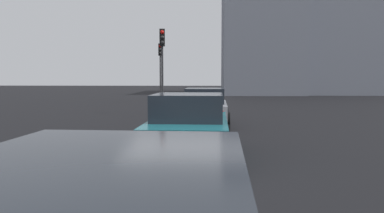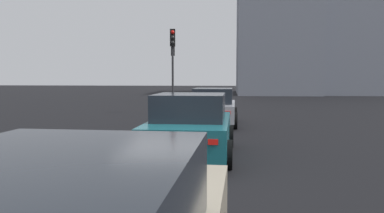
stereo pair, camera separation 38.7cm
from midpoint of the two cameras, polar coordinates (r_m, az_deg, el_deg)
ground_plane at (r=7.63m, az=1.04°, el=-11.45°), size 160.00×160.00×0.20m
car_silver_lead at (r=15.95m, az=3.87°, el=-0.10°), size 4.27×2.03×1.52m
car_teal_second at (r=9.56m, az=0.97°, el=-2.98°), size 4.22×2.15×1.57m
traffic_light_near_left at (r=29.19m, az=-2.48°, el=6.81°), size 0.32×0.30×4.49m
traffic_light_near_right at (r=20.39m, az=-2.34°, el=7.86°), size 0.33×0.31×4.49m
building_facade_left at (r=49.23m, az=21.87°, el=11.37°), size 11.08×10.96×16.44m
building_facade_center at (r=47.39m, az=12.38°, el=9.58°), size 13.15×8.77×12.69m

